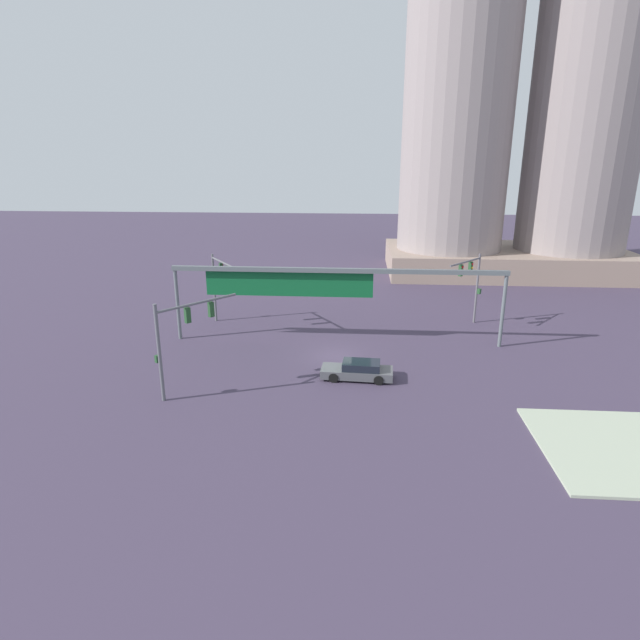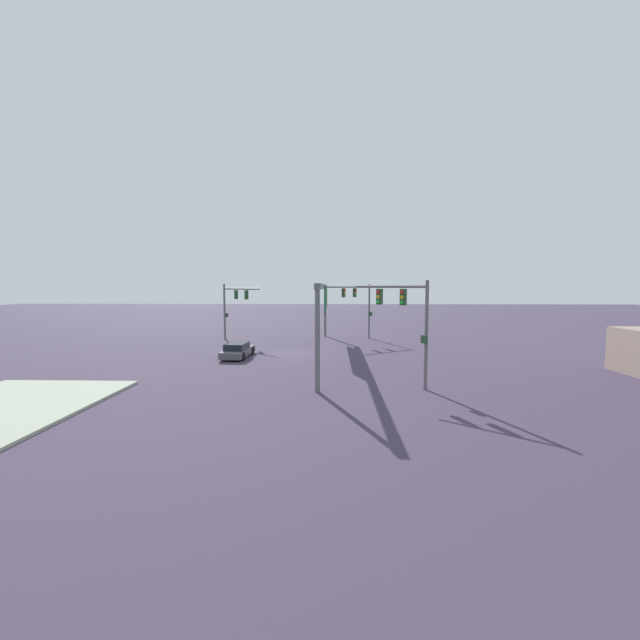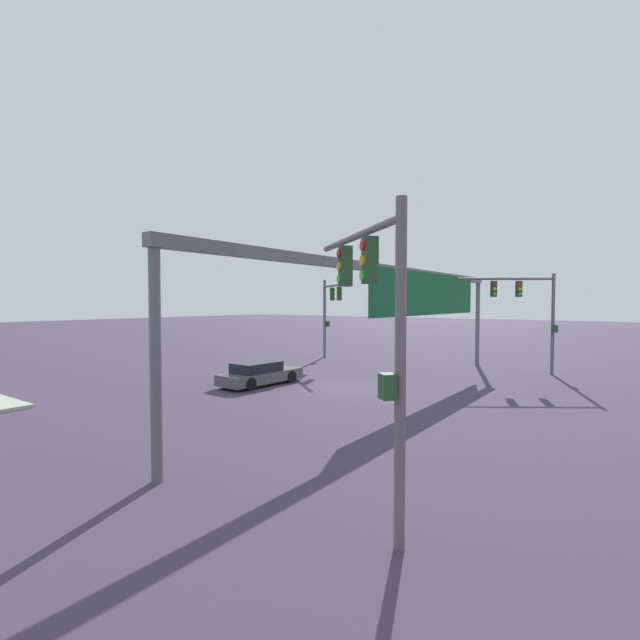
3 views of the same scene
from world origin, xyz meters
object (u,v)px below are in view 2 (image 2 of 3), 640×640
(traffic_signal_opposite_side, at_px, (359,301))
(sedan_car_approaching, at_px, (238,350))
(traffic_signal_near_corner, at_px, (233,302))
(traffic_signal_cross_street, at_px, (408,314))

(traffic_signal_opposite_side, distance_m, sedan_car_approaching, 16.29)
(traffic_signal_near_corner, xyz_separation_m, traffic_signal_cross_street, (20.19, 14.97, 0.14))
(traffic_signal_opposite_side, relative_size, traffic_signal_cross_street, 0.98)
(traffic_signal_opposite_side, xyz_separation_m, sedan_car_approaching, (11.82, -10.60, -3.66))
(traffic_signal_opposite_side, distance_m, traffic_signal_cross_street, 21.31)
(traffic_signal_opposite_side, relative_size, sedan_car_approaching, 1.26)
(traffic_signal_opposite_side, bearing_deg, traffic_signal_cross_street, 59.52)
(traffic_signal_near_corner, relative_size, traffic_signal_cross_street, 0.98)
(traffic_signal_opposite_side, bearing_deg, traffic_signal_near_corner, -29.80)
(sedan_car_approaching, bearing_deg, traffic_signal_opposite_side, -38.52)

